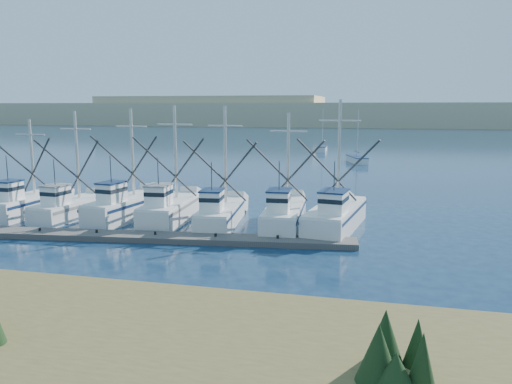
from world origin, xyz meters
TOP-DOWN VIEW (x-y plane):
  - ground at (0.00, 0.00)m, footprint 500.00×500.00m
  - floating_dock at (-10.25, 6.55)m, footprint 28.01×4.98m
  - dune_ridge at (0.00, 210.00)m, footprint 360.00×60.00m
  - trawler_fleet at (-9.07, 11.48)m, footprint 27.75×9.25m
  - sailboat_near at (1.87, 55.66)m, footprint 3.64×6.42m
  - sailboat_far at (-5.37, 73.98)m, footprint 1.76×5.54m

SIDE VIEW (x-z plane):
  - ground at x=0.00m, z-range 0.00..0.00m
  - floating_dock at x=-10.25m, z-range 0.00..0.37m
  - sailboat_near at x=1.87m, z-range -3.56..4.54m
  - sailboat_far at x=-5.37m, z-range -3.55..4.55m
  - trawler_fleet at x=-9.07m, z-range -3.57..5.53m
  - dune_ridge at x=0.00m, z-range 0.00..10.00m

